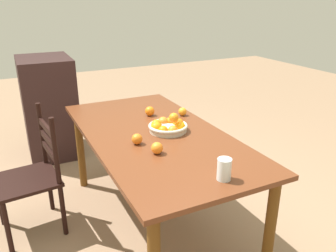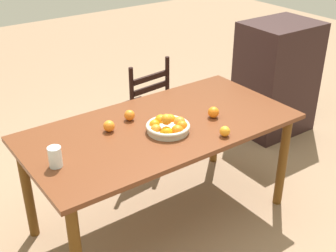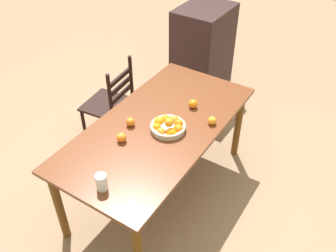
# 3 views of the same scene
# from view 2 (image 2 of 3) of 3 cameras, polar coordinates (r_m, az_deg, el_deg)

# --- Properties ---
(ground_plane) EXTENTS (12.00, 12.00, 0.00)m
(ground_plane) POSITION_cam_2_polar(r_m,az_deg,el_deg) (3.37, -0.81, -11.62)
(ground_plane) COLOR #8C6D52
(dining_table) EXTENTS (1.83, 0.92, 0.78)m
(dining_table) POSITION_cam_2_polar(r_m,az_deg,el_deg) (2.99, -0.90, -1.45)
(dining_table) COLOR brown
(dining_table) RESTS_ON ground
(chair_near_window) EXTENTS (0.48, 0.48, 0.94)m
(chair_near_window) POSITION_cam_2_polar(r_m,az_deg,el_deg) (3.89, -3.59, 1.88)
(chair_near_window) COLOR black
(chair_near_window) RESTS_ON ground
(cabinet) EXTENTS (0.70, 0.55, 1.09)m
(cabinet) POSITION_cam_2_polar(r_m,az_deg,el_deg) (4.46, 13.73, 5.99)
(cabinet) COLOR black
(cabinet) RESTS_ON ground
(fruit_bowl) EXTENTS (0.28, 0.28, 0.15)m
(fruit_bowl) POSITION_cam_2_polar(r_m,az_deg,el_deg) (2.84, 0.06, -0.08)
(fruit_bowl) COLOR beige
(fruit_bowl) RESTS_ON dining_table
(orange_loose_0) EXTENTS (0.07, 0.07, 0.07)m
(orange_loose_0) POSITION_cam_2_polar(r_m,az_deg,el_deg) (3.00, -4.97, 1.39)
(orange_loose_0) COLOR orange
(orange_loose_0) RESTS_ON dining_table
(orange_loose_1) EXTENTS (0.07, 0.07, 0.07)m
(orange_loose_1) POSITION_cam_2_polar(r_m,az_deg,el_deg) (2.87, -7.59, -0.01)
(orange_loose_1) COLOR orange
(orange_loose_1) RESTS_ON dining_table
(orange_loose_2) EXTENTS (0.07, 0.07, 0.07)m
(orange_loose_2) POSITION_cam_2_polar(r_m,az_deg,el_deg) (2.82, 7.32, -0.68)
(orange_loose_2) COLOR orange
(orange_loose_2) RESTS_ON dining_table
(orange_loose_3) EXTENTS (0.08, 0.08, 0.08)m
(orange_loose_3) POSITION_cam_2_polar(r_m,az_deg,el_deg) (3.04, 5.86, 1.76)
(orange_loose_3) COLOR orange
(orange_loose_3) RESTS_ON dining_table
(drinking_glass) EXTENTS (0.08, 0.08, 0.12)m
(drinking_glass) POSITION_cam_2_polar(r_m,az_deg,el_deg) (2.56, -14.31, -3.87)
(drinking_glass) COLOR silver
(drinking_glass) RESTS_ON dining_table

